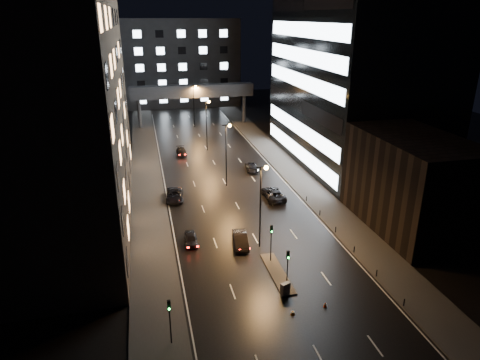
{
  "coord_description": "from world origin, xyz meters",
  "views": [
    {
      "loc": [
        -12.33,
        -34.96,
        25.67
      ],
      "look_at": [
        0.36,
        19.87,
        4.0
      ],
      "focal_mm": 32.0,
      "sensor_mm": 36.0,
      "label": 1
    }
  ],
  "objects_px": {
    "car_toward_a": "(273,194)",
    "utility_cabinet": "(285,288)",
    "car_away_a": "(191,239)",
    "car_toward_b": "(252,166)",
    "car_away_d": "(181,152)",
    "car_away_c": "(175,195)",
    "car_away_b": "(241,240)"
  },
  "relations": [
    {
      "from": "car_toward_a",
      "to": "car_toward_b",
      "type": "xyz_separation_m",
      "value": [
        -0.03,
        12.93,
        -0.07
      ]
    },
    {
      "from": "car_away_d",
      "to": "car_toward_b",
      "type": "height_order",
      "value": "car_toward_b"
    },
    {
      "from": "car_away_a",
      "to": "car_away_c",
      "type": "bearing_deg",
      "value": 95.36
    },
    {
      "from": "car_away_c",
      "to": "car_away_d",
      "type": "xyz_separation_m",
      "value": [
        3.17,
        21.78,
        -0.1
      ]
    },
    {
      "from": "car_away_a",
      "to": "car_toward_a",
      "type": "relative_size",
      "value": 0.65
    },
    {
      "from": "car_away_a",
      "to": "utility_cabinet",
      "type": "xyz_separation_m",
      "value": [
        7.79,
        -12.2,
        0.12
      ]
    },
    {
      "from": "car_toward_a",
      "to": "utility_cabinet",
      "type": "bearing_deg",
      "value": 74.95
    },
    {
      "from": "car_away_c",
      "to": "car_away_d",
      "type": "bearing_deg",
      "value": 87.16
    },
    {
      "from": "car_away_c",
      "to": "utility_cabinet",
      "type": "xyz_separation_m",
      "value": [
        8.53,
        -25.91,
        -0.0
      ]
    },
    {
      "from": "utility_cabinet",
      "to": "car_away_a",
      "type": "bearing_deg",
      "value": 98.37
    },
    {
      "from": "car_away_d",
      "to": "utility_cabinet",
      "type": "height_order",
      "value": "utility_cabinet"
    },
    {
      "from": "car_away_b",
      "to": "car_away_d",
      "type": "xyz_separation_m",
      "value": [
        -3.29,
        37.31,
        -0.09
      ]
    },
    {
      "from": "car_away_b",
      "to": "car_away_d",
      "type": "bearing_deg",
      "value": 101.25
    },
    {
      "from": "car_away_a",
      "to": "car_toward_b",
      "type": "distance_m",
      "value": 27.37
    },
    {
      "from": "car_away_c",
      "to": "utility_cabinet",
      "type": "height_order",
      "value": "car_away_c"
    },
    {
      "from": "utility_cabinet",
      "to": "car_toward_a",
      "type": "bearing_deg",
      "value": 51.4
    },
    {
      "from": "car_toward_b",
      "to": "utility_cabinet",
      "type": "height_order",
      "value": "car_toward_b"
    },
    {
      "from": "car_away_d",
      "to": "car_toward_b",
      "type": "distance_m",
      "value": 16.28
    },
    {
      "from": "car_away_d",
      "to": "car_away_b",
      "type": "bearing_deg",
      "value": -84.07
    },
    {
      "from": "car_away_c",
      "to": "car_toward_a",
      "type": "height_order",
      "value": "car_toward_a"
    },
    {
      "from": "car_away_a",
      "to": "car_away_d",
      "type": "distance_m",
      "value": 35.57
    },
    {
      "from": "car_away_a",
      "to": "car_toward_b",
      "type": "xyz_separation_m",
      "value": [
        13.67,
        23.71,
        0.09
      ]
    },
    {
      "from": "car_away_a",
      "to": "utility_cabinet",
      "type": "relative_size",
      "value": 3.09
    },
    {
      "from": "car_away_b",
      "to": "car_toward_b",
      "type": "distance_m",
      "value": 26.74
    },
    {
      "from": "car_away_a",
      "to": "car_toward_b",
      "type": "height_order",
      "value": "car_toward_b"
    },
    {
      "from": "car_away_b",
      "to": "car_away_c",
      "type": "xyz_separation_m",
      "value": [
        -6.46,
        15.52,
        0.01
      ]
    },
    {
      "from": "car_toward_b",
      "to": "car_toward_a",
      "type": "bearing_deg",
      "value": 97.95
    },
    {
      "from": "car_away_b",
      "to": "car_away_d",
      "type": "height_order",
      "value": "car_away_b"
    },
    {
      "from": "car_away_c",
      "to": "car_toward_b",
      "type": "distance_m",
      "value": 17.55
    },
    {
      "from": "car_away_c",
      "to": "car_toward_b",
      "type": "height_order",
      "value": "car_away_c"
    },
    {
      "from": "car_toward_a",
      "to": "car_away_d",
      "type": "bearing_deg",
      "value": -66.09
    },
    {
      "from": "car_away_c",
      "to": "car_toward_b",
      "type": "relative_size",
      "value": 1.09
    }
  ]
}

